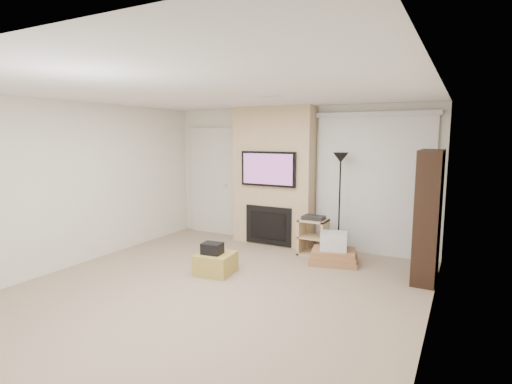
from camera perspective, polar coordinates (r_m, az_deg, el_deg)
The scene contains 15 objects.
floor at distance 5.26m, azimuth -6.34°, elevation -14.16°, with size 5.00×5.50×0.00m, color tan.
ceiling at distance 4.90m, azimuth -6.80°, elevation 14.03°, with size 5.00×5.50×0.00m, color white.
wall_back at distance 7.34m, azimuth 5.69°, elevation 2.28°, with size 5.00×2.50×0.00m, color white.
wall_left at distance 6.66m, azimuth -24.58°, elevation 0.99°, with size 5.50×2.50×0.00m, color white.
wall_right at distance 4.09m, azimuth 23.77°, elevation -3.02°, with size 5.50×2.50×0.00m, color white.
hvac_vent at distance 5.39m, azimuth 1.81°, elevation 13.50°, with size 0.35×0.18×0.01m, color silver.
ottoman at distance 5.90m, azimuth -5.78°, elevation -10.09°, with size 0.50×0.50×0.30m, color #B69E47.
black_bag at distance 5.82m, azimuth -6.26°, elevation -8.01°, with size 0.28×0.22×0.16m, color black.
fireplace_wall at distance 7.29m, azimuth 2.51°, elevation 2.16°, with size 1.50×0.47×2.50m.
entry_door at distance 8.18m, azimuth -6.17°, elevation 1.49°, with size 1.02×0.11×2.14m.
vertical_blinds at distance 6.88m, azimuth 16.37°, elevation 1.80°, with size 1.98×0.10×2.37m.
floor_lamp at distance 6.68m, azimuth 11.94°, elevation 2.41°, with size 0.25×0.25×1.71m.
av_stand at distance 6.79m, azimuth 8.18°, elevation -5.99°, with size 0.45×0.38×0.66m.
box_stack at distance 6.43m, azimuth 11.05°, elevation -8.35°, with size 0.84×0.70×0.49m.
bookshelf at distance 5.93m, azimuth 23.38°, elevation -3.16°, with size 0.30×0.80×1.80m.
Camera 1 is at (2.77, -4.01, 1.99)m, focal length 28.00 mm.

